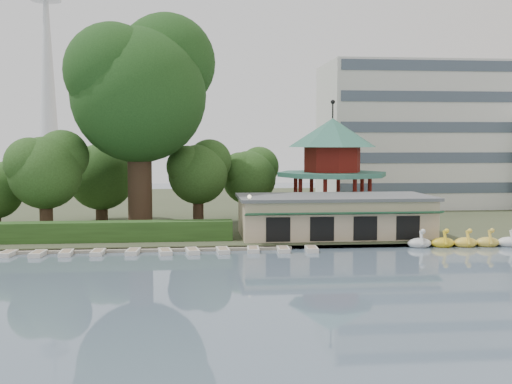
{
  "coord_description": "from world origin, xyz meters",
  "views": [
    {
      "loc": [
        -3.69,
        -38.57,
        9.39
      ],
      "look_at": [
        2.0,
        18.0,
        5.0
      ],
      "focal_mm": 45.0,
      "sensor_mm": 36.0,
      "label": 1
    }
  ],
  "objects": [
    {
      "name": "shore",
      "position": [
        0.0,
        52.0,
        0.2
      ],
      "size": [
        220.0,
        70.0,
        0.4
      ],
      "primitive_type": "cube",
      "color": "#424930",
      "rests_on": "ground"
    },
    {
      "name": "embankment",
      "position": [
        0.0,
        17.3,
        0.15
      ],
      "size": [
        220.0,
        0.6,
        0.3
      ],
      "primitive_type": "cube",
      "color": "gray",
      "rests_on": "ground"
    },
    {
      "name": "boathouse",
      "position": [
        10.0,
        21.97,
        2.37
      ],
      "size": [
        18.6,
        9.39,
        3.9
      ],
      "color": "#C8AF8F",
      "rests_on": "shore"
    },
    {
      "name": "big_tree",
      "position": [
        -8.81,
        28.22,
        15.35
      ],
      "size": [
        15.11,
        14.08,
        22.52
      ],
      "color": "#3A281C",
      "rests_on": "shore"
    },
    {
      "name": "moored_rowboats",
      "position": [
        -10.09,
        15.77,
        0.18
      ],
      "size": [
        34.76,
        2.76,
        0.36
      ],
      "color": "silver",
      "rests_on": "ground"
    },
    {
      "name": "dock",
      "position": [
        -12.0,
        17.2,
        0.12
      ],
      "size": [
        34.0,
        1.6,
        0.24
      ],
      "primitive_type": "cube",
      "color": "gray",
      "rests_on": "ground"
    },
    {
      "name": "lamp_post",
      "position": [
        1.5,
        19.0,
        3.34
      ],
      "size": [
        0.36,
        0.36,
        4.28
      ],
      "color": "black",
      "rests_on": "shore"
    },
    {
      "name": "small_trees",
      "position": [
        -13.57,
        31.6,
        5.95
      ],
      "size": [
        39.78,
        17.54,
        10.27
      ],
      "color": "#3A281C",
      "rests_on": "shore"
    },
    {
      "name": "broadcast_tower",
      "position": [
        -42.0,
        140.0,
        33.98
      ],
      "size": [
        8.0,
        8.0,
        96.0
      ],
      "color": "silver",
      "rests_on": "ground"
    },
    {
      "name": "ground_plane",
      "position": [
        0.0,
        0.0,
        0.0
      ],
      "size": [
        220.0,
        220.0,
        0.0
      ],
      "primitive_type": "plane",
      "color": "slate",
      "rests_on": "ground"
    },
    {
      "name": "hedge",
      "position": [
        -15.0,
        20.5,
        1.3
      ],
      "size": [
        30.0,
        2.0,
        1.8
      ],
      "primitive_type": "cube",
      "color": "#2B501D",
      "rests_on": "shore"
    },
    {
      "name": "office_building",
      "position": [
        32.67,
        49.0,
        9.73
      ],
      "size": [
        38.0,
        18.0,
        20.0
      ],
      "color": "silver",
      "rests_on": "shore"
    },
    {
      "name": "pavilion",
      "position": [
        12.0,
        32.0,
        7.48
      ],
      "size": [
        12.4,
        12.4,
        13.5
      ],
      "color": "#C8AF8F",
      "rests_on": "shore"
    },
    {
      "name": "swan_boats",
      "position": [
        23.64,
        16.63,
        0.4
      ],
      "size": [
        15.51,
        2.1,
        1.92
      ],
      "color": "silver",
      "rests_on": "ground"
    }
  ]
}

